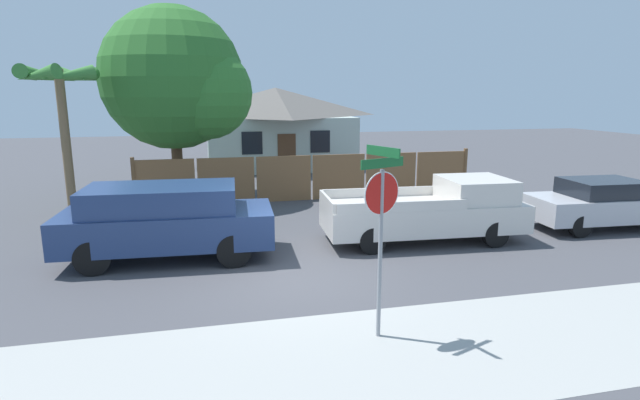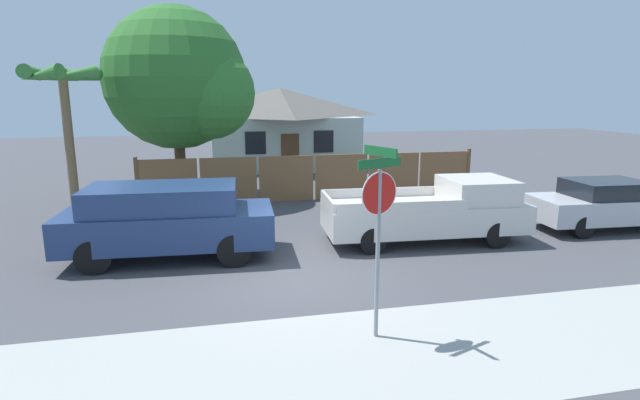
{
  "view_description": "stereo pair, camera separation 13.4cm",
  "coord_description": "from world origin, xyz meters",
  "views": [
    {
      "loc": [
        -1.86,
        -10.2,
        3.94
      ],
      "look_at": [
        0.63,
        0.47,
        1.6
      ],
      "focal_mm": 28.0,
      "sensor_mm": 36.0,
      "label": 1
    },
    {
      "loc": [
        -1.73,
        -10.23,
        3.94
      ],
      "look_at": [
        0.63,
        0.47,
        1.6
      ],
      "focal_mm": 28.0,
      "sensor_mm": 36.0,
      "label": 2
    }
  ],
  "objects": [
    {
      "name": "parked_sedan",
      "position": [
        9.7,
        1.95,
        0.75
      ],
      "size": [
        4.68,
        2.06,
        1.47
      ],
      "rotation": [
        0.0,
        0.0,
        -0.06
      ],
      "color": "#B7B7BC",
      "rests_on": "ground"
    },
    {
      "name": "red_suv",
      "position": [
        -2.81,
        1.95,
        0.99
      ],
      "size": [
        5.07,
        2.31,
        1.8
      ],
      "rotation": [
        0.0,
        0.0,
        -0.06
      ],
      "color": "navy",
      "rests_on": "ground"
    },
    {
      "name": "oak_tree",
      "position": [
        -2.6,
        9.05,
        4.37
      ],
      "size": [
        5.39,
        5.14,
        7.05
      ],
      "color": "brown",
      "rests_on": "ground"
    },
    {
      "name": "wooden_fence",
      "position": [
        2.05,
        7.91,
        0.85
      ],
      "size": [
        12.78,
        0.12,
        1.79
      ],
      "color": "brown",
      "rests_on": "ground"
    },
    {
      "name": "palm_tree",
      "position": [
        -6.05,
        6.8,
        4.09
      ],
      "size": [
        2.39,
        2.58,
        4.79
      ],
      "color": "brown",
      "rests_on": "ground"
    },
    {
      "name": "stop_sign",
      "position": [
        0.81,
        -2.98,
        2.12
      ],
      "size": [
        0.8,
        0.72,
        3.15
      ],
      "rotation": [
        0.0,
        0.0,
        0.36
      ],
      "color": "gray",
      "rests_on": "ground"
    },
    {
      "name": "orange_pickup",
      "position": [
        4.1,
        1.94,
        0.82
      ],
      "size": [
        5.48,
        2.29,
        1.69
      ],
      "rotation": [
        0.0,
        0.0,
        -0.06
      ],
      "color": "silver",
      "rests_on": "ground"
    },
    {
      "name": "ground_plane",
      "position": [
        0.0,
        0.0,
        0.0
      ],
      "size": [
        80.0,
        80.0,
        0.0
      ],
      "primitive_type": "plane",
      "color": "#47474C"
    },
    {
      "name": "house",
      "position": [
        2.13,
        17.71,
        2.21
      ],
      "size": [
        8.15,
        7.67,
        4.27
      ],
      "color": "#B2C1B7",
      "rests_on": "ground"
    },
    {
      "name": "sidewalk_strip",
      "position": [
        0.0,
        -3.6,
        0.0
      ],
      "size": [
        36.0,
        3.2,
        0.01
      ],
      "color": "#A3A39E",
      "rests_on": "ground"
    }
  ]
}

